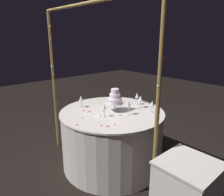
# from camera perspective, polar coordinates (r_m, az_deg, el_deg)

# --- Properties ---
(ground_plane) EXTENTS (12.00, 12.00, 0.00)m
(ground_plane) POSITION_cam_1_polar(r_m,az_deg,el_deg) (3.09, 0.00, -16.88)
(ground_plane) COLOR black
(decorative_arch) EXTENTS (1.92, 0.06, 2.04)m
(decorative_arch) POSITION_cam_1_polar(r_m,az_deg,el_deg) (2.41, -5.79, 7.64)
(decorative_arch) COLOR olive
(decorative_arch) RESTS_ON ground
(main_table) EXTENTS (1.34, 1.34, 0.76)m
(main_table) POSITION_cam_1_polar(r_m,az_deg,el_deg) (2.90, 0.00, -10.60)
(main_table) COLOR silver
(main_table) RESTS_ON ground
(tiered_cake) EXTENTS (0.22, 0.22, 0.29)m
(tiered_cake) POSITION_cam_1_polar(r_m,az_deg,el_deg) (2.71, 0.78, -0.18)
(tiered_cake) COLOR silver
(tiered_cake) RESTS_ON main_table
(wine_glass_0) EXTENTS (0.06, 0.06, 0.16)m
(wine_glass_0) POSITION_cam_1_polar(r_m,az_deg,el_deg) (2.52, -2.12, -2.52)
(wine_glass_0) COLOR silver
(wine_glass_0) RESTS_ON main_table
(wine_glass_1) EXTENTS (0.06, 0.06, 0.15)m
(wine_glass_1) POSITION_cam_1_polar(r_m,az_deg,el_deg) (2.72, 10.72, -1.58)
(wine_glass_1) COLOR silver
(wine_glass_1) RESTS_ON main_table
(wine_glass_2) EXTENTS (0.06, 0.06, 0.19)m
(wine_glass_2) POSITION_cam_1_polar(r_m,az_deg,el_deg) (2.59, 4.42, -1.64)
(wine_glass_2) COLOR silver
(wine_glass_2) RESTS_ON main_table
(wine_glass_3) EXTENTS (0.07, 0.07, 0.17)m
(wine_glass_3) POSITION_cam_1_polar(r_m,az_deg,el_deg) (2.87, 7.64, -0.17)
(wine_glass_3) COLOR silver
(wine_glass_3) RESTS_ON main_table
(wine_glass_4) EXTENTS (0.06, 0.06, 0.17)m
(wine_glass_4) POSITION_cam_1_polar(r_m,az_deg,el_deg) (2.99, 6.74, 0.52)
(wine_glass_4) COLOR silver
(wine_glass_4) RESTS_ON main_table
(wine_glass_5) EXTENTS (0.06, 0.06, 0.16)m
(wine_glass_5) POSITION_cam_1_polar(r_m,az_deg,el_deg) (2.89, -8.30, -0.22)
(wine_glass_5) COLOR silver
(wine_glass_5) RESTS_ON main_table
(cake_knife) EXTENTS (0.29, 0.09, 0.01)m
(cake_knife) POSITION_cam_1_polar(r_m,az_deg,el_deg) (2.65, -5.29, -4.34)
(cake_knife) COLOR silver
(cake_knife) RESTS_ON main_table
(rose_petal_0) EXTENTS (0.03, 0.02, 0.00)m
(rose_petal_0) POSITION_cam_1_polar(r_m,az_deg,el_deg) (2.75, -2.31, -3.51)
(rose_petal_0) COLOR red
(rose_petal_0) RESTS_ON main_table
(rose_petal_1) EXTENTS (0.04, 0.04, 0.00)m
(rose_petal_1) POSITION_cam_1_polar(r_m,az_deg,el_deg) (2.61, 2.31, -4.66)
(rose_petal_1) COLOR red
(rose_petal_1) RESTS_ON main_table
(rose_petal_2) EXTENTS (0.03, 0.03, 0.00)m
(rose_petal_2) POSITION_cam_1_polar(r_m,az_deg,el_deg) (2.32, -2.85, -7.39)
(rose_petal_2) COLOR red
(rose_petal_2) RESTS_ON main_table
(rose_petal_3) EXTENTS (0.03, 0.03, 0.00)m
(rose_petal_3) POSITION_cam_1_polar(r_m,az_deg,el_deg) (3.15, 3.31, -0.95)
(rose_petal_3) COLOR red
(rose_petal_3) RESTS_ON main_table
(rose_petal_4) EXTENTS (0.03, 0.03, 0.00)m
(rose_petal_4) POSITION_cam_1_polar(r_m,az_deg,el_deg) (3.11, -3.13, -1.14)
(rose_petal_4) COLOR red
(rose_petal_4) RESTS_ON main_table
(rose_petal_5) EXTENTS (0.03, 0.02, 0.00)m
(rose_petal_5) POSITION_cam_1_polar(r_m,az_deg,el_deg) (3.05, 1.69, -1.50)
(rose_petal_5) COLOR red
(rose_petal_5) RESTS_ON main_table
(rose_petal_6) EXTENTS (0.03, 0.03, 0.00)m
(rose_petal_6) POSITION_cam_1_polar(r_m,az_deg,el_deg) (2.56, -7.93, -5.18)
(rose_petal_6) COLOR red
(rose_petal_6) RESTS_ON main_table
(rose_petal_7) EXTENTS (0.04, 0.04, 0.00)m
(rose_petal_7) POSITION_cam_1_polar(r_m,az_deg,el_deg) (2.75, -6.02, -3.56)
(rose_petal_7) COLOR red
(rose_petal_7) RESTS_ON main_table
(rose_petal_8) EXTENTS (0.05, 0.04, 0.00)m
(rose_petal_8) POSITION_cam_1_polar(r_m,az_deg,el_deg) (2.30, -1.11, -7.58)
(rose_petal_8) COLOR red
(rose_petal_8) RESTS_ON main_table
(rose_petal_9) EXTENTS (0.04, 0.03, 0.00)m
(rose_petal_9) POSITION_cam_1_polar(r_m,az_deg,el_deg) (2.79, -7.71, -3.34)
(rose_petal_9) COLOR red
(rose_petal_9) RESTS_ON main_table
(rose_petal_10) EXTENTS (0.04, 0.04, 0.00)m
(rose_petal_10) POSITION_cam_1_polar(r_m,az_deg,el_deg) (3.01, 10.36, -2.01)
(rose_petal_10) COLOR red
(rose_petal_10) RESTS_ON main_table
(rose_petal_11) EXTENTS (0.04, 0.04, 0.00)m
(rose_petal_11) POSITION_cam_1_polar(r_m,az_deg,el_deg) (2.85, 7.24, -2.94)
(rose_petal_11) COLOR red
(rose_petal_11) RESTS_ON main_table
(rose_petal_12) EXTENTS (0.03, 0.03, 0.00)m
(rose_petal_12) POSITION_cam_1_polar(r_m,az_deg,el_deg) (2.34, 0.80, -7.15)
(rose_petal_12) COLOR red
(rose_petal_12) RESTS_ON main_table
(rose_petal_13) EXTENTS (0.02, 0.03, 0.00)m
(rose_petal_13) POSITION_cam_1_polar(r_m,az_deg,el_deg) (2.37, -9.27, -7.08)
(rose_petal_13) COLOR red
(rose_petal_13) RESTS_ON main_table
(rose_petal_14) EXTENTS (0.03, 0.02, 0.00)m
(rose_petal_14) POSITION_cam_1_polar(r_m,az_deg,el_deg) (3.09, 5.43, -1.31)
(rose_petal_14) COLOR red
(rose_petal_14) RESTS_ON main_table
(rose_petal_15) EXTENTS (0.05, 0.04, 0.00)m
(rose_petal_15) POSITION_cam_1_polar(r_m,az_deg,el_deg) (2.87, 6.63, -2.75)
(rose_petal_15) COLOR red
(rose_petal_15) RESTS_ON main_table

